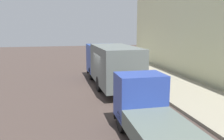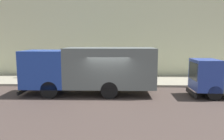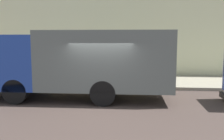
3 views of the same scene
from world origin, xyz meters
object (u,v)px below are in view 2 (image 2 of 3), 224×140
Objects in this scene: small_flatbed_truck at (221,80)px; street_sign_post at (88,65)px; pedestrian_standing at (41,70)px; pedestrian_third at (24,67)px; large_utility_truck at (90,68)px; pedestrian_walking at (73,71)px; traffic_cone_orange at (38,79)px.

small_flatbed_truck is 9.14m from street_sign_post.
pedestrian_standing is 0.89× the size of pedestrian_third.
large_utility_truck is at bearing -169.07° from street_sign_post.
large_utility_truck is at bearing 77.96° from pedestrian_standing.
small_flatbed_truck is at bearing -93.28° from large_utility_truck.
small_flatbed_truck is 15.64m from pedestrian_third.
pedestrian_standing is at bearing 168.26° from pedestrian_walking.
large_utility_truck is 8.16m from small_flatbed_truck.
large_utility_truck is at bearing -55.60° from pedestrian_walking.
large_utility_truck reaches higher than pedestrian_standing.
pedestrian_walking is 2.95m from pedestrian_standing.
pedestrian_walking is at bearing -77.73° from traffic_cone_orange.
street_sign_post is (0.10, -3.85, 1.12)m from traffic_cone_orange.
pedestrian_walking is at bearing 91.93° from pedestrian_third.
small_flatbed_truck is 1.91× the size of street_sign_post.
large_utility_truck reaches higher than small_flatbed_truck.
pedestrian_walking is 2.71m from traffic_cone_orange.
small_flatbed_truck is 2.79× the size of pedestrian_walking.
pedestrian_walking is (3.05, 1.75, -0.65)m from large_utility_truck.
small_flatbed_truck is 6.89× the size of traffic_cone_orange.
pedestrian_third is 0.73× the size of street_sign_post.
large_utility_truck is 8.30m from pedestrian_third.
pedestrian_walking is 5.19m from pedestrian_third.
street_sign_post is (2.97, 8.63, 0.57)m from small_flatbed_truck.
large_utility_truck is at bearing 88.10° from small_flatbed_truck.
pedestrian_third is (5.49, 14.65, 0.05)m from small_flatbed_truck.
pedestrian_walking is at bearing 29.26° from large_utility_truck.
traffic_cone_orange is at bearing 64.99° from pedestrian_third.
pedestrian_standing is at bearing 83.03° from pedestrian_third.
small_flatbed_truck is at bearing -109.02° from street_sign_post.
pedestrian_standing is 2.30m from pedestrian_third.
pedestrian_third is (2.05, 4.77, 0.06)m from pedestrian_walking.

